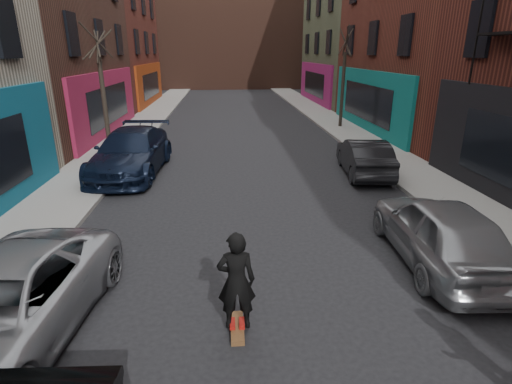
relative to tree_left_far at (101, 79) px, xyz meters
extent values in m
cube|color=gray|center=(-0.05, 12.00, -3.31)|extent=(2.50, 84.00, 0.13)
cube|color=gray|center=(12.45, 12.00, -3.31)|extent=(2.50, 84.00, 0.13)
cube|color=#47281E|center=(6.20, 38.00, 3.62)|extent=(40.00, 10.00, 14.00)
imported|color=#92949A|center=(1.60, -12.61, -2.68)|extent=(2.85, 5.26, 1.40)
imported|color=black|center=(1.60, -2.89, -2.54)|extent=(2.68, 5.92, 1.68)
imported|color=gray|center=(9.87, -10.62, -2.61)|extent=(2.09, 4.64, 1.55)
imported|color=black|center=(10.52, -3.77, -2.69)|extent=(1.93, 4.33, 1.38)
cube|color=brown|center=(5.32, -12.59, -3.33)|extent=(0.23, 0.80, 0.10)
imported|color=black|center=(5.32, -12.59, -2.41)|extent=(0.64, 0.42, 1.74)
camera|label=1|loc=(5.18, -18.24, 1.12)|focal=28.00mm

